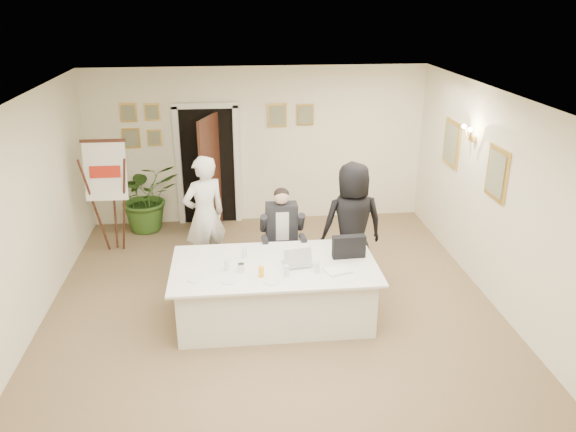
# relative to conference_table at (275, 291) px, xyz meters

# --- Properties ---
(floor) EXTENTS (7.00, 7.00, 0.00)m
(floor) POSITION_rel_conference_table_xyz_m (-0.01, -0.00, -0.39)
(floor) COLOR brown
(floor) RESTS_ON ground
(ceiling) EXTENTS (6.00, 7.00, 0.02)m
(ceiling) POSITION_rel_conference_table_xyz_m (-0.01, -0.00, 2.41)
(ceiling) COLOR white
(ceiling) RESTS_ON wall_back
(wall_back) EXTENTS (6.00, 0.10, 2.80)m
(wall_back) POSITION_rel_conference_table_xyz_m (-0.01, 3.50, 1.01)
(wall_back) COLOR white
(wall_back) RESTS_ON floor
(wall_front) EXTENTS (6.00, 0.10, 2.80)m
(wall_front) POSITION_rel_conference_table_xyz_m (-0.01, -3.50, 1.01)
(wall_front) COLOR white
(wall_front) RESTS_ON floor
(wall_left) EXTENTS (0.10, 7.00, 2.80)m
(wall_left) POSITION_rel_conference_table_xyz_m (-3.01, -0.00, 1.01)
(wall_left) COLOR white
(wall_left) RESTS_ON floor
(wall_right) EXTENTS (0.10, 7.00, 2.80)m
(wall_right) POSITION_rel_conference_table_xyz_m (2.99, -0.00, 1.01)
(wall_right) COLOR white
(wall_right) RESTS_ON floor
(doorway) EXTENTS (1.14, 0.86, 2.20)m
(doorway) POSITION_rel_conference_table_xyz_m (-0.89, 3.32, 0.65)
(doorway) COLOR black
(doorway) RESTS_ON floor
(pictures_back_wall) EXTENTS (3.40, 0.06, 0.80)m
(pictures_back_wall) POSITION_rel_conference_table_xyz_m (-0.81, 3.47, 1.46)
(pictures_back_wall) COLOR gold
(pictures_back_wall) RESTS_ON wall_back
(pictures_right_wall) EXTENTS (0.06, 2.20, 0.80)m
(pictures_right_wall) POSITION_rel_conference_table_xyz_m (2.96, 1.20, 1.36)
(pictures_right_wall) COLOR gold
(pictures_right_wall) RESTS_ON wall_right
(wall_sconce) EXTENTS (0.20, 0.30, 0.24)m
(wall_sconce) POSITION_rel_conference_table_xyz_m (2.89, 1.20, 1.71)
(wall_sconce) COLOR gold
(wall_sconce) RESTS_ON wall_right
(conference_table) EXTENTS (2.58, 1.38, 0.78)m
(conference_table) POSITION_rel_conference_table_xyz_m (0.00, 0.00, 0.00)
(conference_table) COLOR silver
(conference_table) RESTS_ON floor
(seated_man) EXTENTS (0.75, 0.78, 1.43)m
(seated_man) POSITION_rel_conference_table_xyz_m (0.20, 1.05, 0.32)
(seated_man) COLOR black
(seated_man) RESTS_ON floor
(flip_chart) EXTENTS (0.64, 0.41, 1.85)m
(flip_chart) POSITION_rel_conference_table_xyz_m (-2.43, 2.31, 0.46)
(flip_chart) COLOR black
(flip_chart) RESTS_ON floor
(standing_man) EXTENTS (0.79, 0.70, 1.82)m
(standing_man) POSITION_rel_conference_table_xyz_m (-0.91, 1.42, 0.52)
(standing_man) COLOR silver
(standing_man) RESTS_ON floor
(standing_woman) EXTENTS (0.91, 0.63, 1.80)m
(standing_woman) POSITION_rel_conference_table_xyz_m (1.18, 0.90, 0.51)
(standing_woman) COLOR black
(standing_woman) RESTS_ON floor
(potted_palm) EXTENTS (1.36, 1.26, 1.25)m
(potted_palm) POSITION_rel_conference_table_xyz_m (-2.01, 3.20, 0.23)
(potted_palm) COLOR #31581D
(potted_palm) RESTS_ON floor
(laptop) EXTENTS (0.40, 0.41, 0.28)m
(laptop) POSITION_rel_conference_table_xyz_m (0.29, -0.01, 0.52)
(laptop) COLOR #B7BABC
(laptop) RESTS_ON conference_table
(laptop_bag) EXTENTS (0.43, 0.14, 0.30)m
(laptop_bag) POSITION_rel_conference_table_xyz_m (0.97, 0.11, 0.53)
(laptop_bag) COLOR black
(laptop_bag) RESTS_ON conference_table
(paper_stack) EXTENTS (0.36, 0.30, 0.03)m
(paper_stack) POSITION_rel_conference_table_xyz_m (0.77, -0.28, 0.40)
(paper_stack) COLOR white
(paper_stack) RESTS_ON conference_table
(plate_left) EXTENTS (0.24, 0.24, 0.01)m
(plate_left) POSITION_rel_conference_table_xyz_m (-0.96, -0.30, 0.39)
(plate_left) COLOR white
(plate_left) RESTS_ON conference_table
(plate_mid) EXTENTS (0.25, 0.25, 0.01)m
(plate_mid) POSITION_rel_conference_table_xyz_m (-0.56, -0.37, 0.39)
(plate_mid) COLOR white
(plate_mid) RESTS_ON conference_table
(plate_near) EXTENTS (0.23, 0.23, 0.01)m
(plate_near) POSITION_rel_conference_table_xyz_m (-0.06, -0.44, 0.39)
(plate_near) COLOR white
(plate_near) RESTS_ON conference_table
(glass_a) EXTENTS (0.06, 0.06, 0.14)m
(glass_a) POSITION_rel_conference_table_xyz_m (-0.59, -0.09, 0.45)
(glass_a) COLOR silver
(glass_a) RESTS_ON conference_table
(glass_b) EXTENTS (0.07, 0.07, 0.14)m
(glass_b) POSITION_rel_conference_table_xyz_m (0.12, -0.32, 0.45)
(glass_b) COLOR silver
(glass_b) RESTS_ON conference_table
(glass_c) EXTENTS (0.09, 0.09, 0.14)m
(glass_c) POSITION_rel_conference_table_xyz_m (0.50, -0.27, 0.45)
(glass_c) COLOR silver
(glass_c) RESTS_ON conference_table
(glass_d) EXTENTS (0.07, 0.07, 0.14)m
(glass_d) POSITION_rel_conference_table_xyz_m (-0.36, 0.24, 0.45)
(glass_d) COLOR silver
(glass_d) RESTS_ON conference_table
(oj_glass) EXTENTS (0.07, 0.07, 0.13)m
(oj_glass) POSITION_rel_conference_table_xyz_m (-0.18, -0.31, 0.45)
(oj_glass) COLOR #F5AC14
(oj_glass) RESTS_ON conference_table
(steel_jug) EXTENTS (0.10, 0.10, 0.11)m
(steel_jug) POSITION_rel_conference_table_xyz_m (-0.42, -0.16, 0.44)
(steel_jug) COLOR silver
(steel_jug) RESTS_ON conference_table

